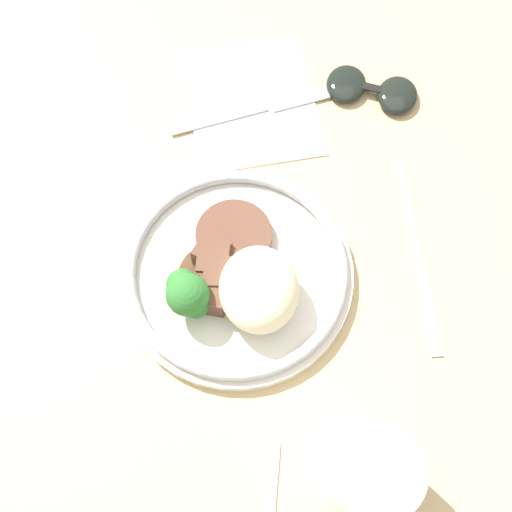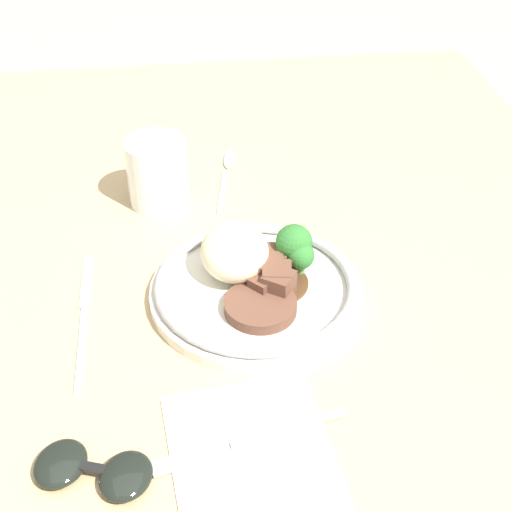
# 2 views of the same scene
# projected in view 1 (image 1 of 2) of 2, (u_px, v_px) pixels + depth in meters

# --- Properties ---
(ground_plane) EXTENTS (8.00, 8.00, 0.00)m
(ground_plane) POSITION_uv_depth(u_px,v_px,m) (236.00, 266.00, 0.79)
(ground_plane) COLOR tan
(dining_table) EXTENTS (1.43, 0.97, 0.04)m
(dining_table) POSITION_uv_depth(u_px,v_px,m) (235.00, 258.00, 0.77)
(dining_table) COLOR tan
(dining_table) RESTS_ON ground
(napkin) EXTENTS (0.18, 0.16, 0.00)m
(napkin) POSITION_uv_depth(u_px,v_px,m) (251.00, 102.00, 0.83)
(napkin) COLOR silver
(napkin) RESTS_ON dining_table
(plate) EXTENTS (0.24, 0.24, 0.07)m
(plate) POSITION_uv_depth(u_px,v_px,m) (234.00, 276.00, 0.72)
(plate) COLOR silver
(plate) RESTS_ON dining_table
(juice_glass) EXTENTS (0.08, 0.08, 0.09)m
(juice_glass) POSITION_uv_depth(u_px,v_px,m) (370.00, 478.00, 0.62)
(juice_glass) COLOR #F4AD19
(juice_glass) RESTS_ON dining_table
(fork) EXTENTS (0.05, 0.19, 0.00)m
(fork) POSITION_uv_depth(u_px,v_px,m) (266.00, 108.00, 0.82)
(fork) COLOR #ADADB2
(fork) RESTS_ON napkin
(knife) EXTENTS (0.22, 0.01, 0.00)m
(knife) POSITION_uv_depth(u_px,v_px,m) (420.00, 262.00, 0.75)
(knife) COLOR #ADADB2
(knife) RESTS_ON dining_table
(sunglasses) EXTENTS (0.09, 0.12, 0.02)m
(sunglasses) POSITION_uv_depth(u_px,v_px,m) (371.00, 89.00, 0.82)
(sunglasses) COLOR black
(sunglasses) RESTS_ON dining_table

